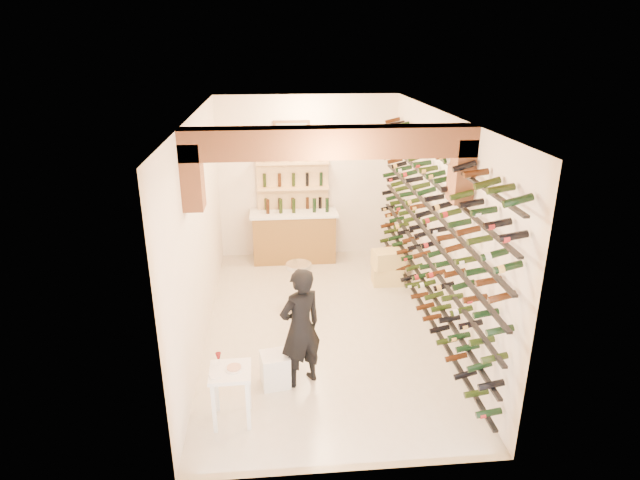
# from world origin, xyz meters

# --- Properties ---
(ground) EXTENTS (6.00, 6.00, 0.00)m
(ground) POSITION_xyz_m (0.00, 0.00, 0.00)
(ground) COLOR beige
(ground) RESTS_ON ground
(room_shell) EXTENTS (3.52, 6.02, 3.21)m
(room_shell) POSITION_xyz_m (0.00, -0.26, 2.25)
(room_shell) COLOR white
(room_shell) RESTS_ON ground
(wine_rack) EXTENTS (0.32, 5.70, 2.56)m
(wine_rack) POSITION_xyz_m (1.53, 0.00, 1.55)
(wine_rack) COLOR black
(wine_rack) RESTS_ON ground
(back_counter) EXTENTS (1.70, 0.62, 1.29)m
(back_counter) POSITION_xyz_m (-0.30, 2.65, 0.53)
(back_counter) COLOR olive
(back_counter) RESTS_ON ground
(back_shelving) EXTENTS (1.40, 0.31, 2.73)m
(back_shelving) POSITION_xyz_m (-0.30, 2.89, 1.17)
(back_shelving) COLOR #E0B77E
(back_shelving) RESTS_ON ground
(tasting_table) EXTENTS (0.48, 0.48, 0.82)m
(tasting_table) POSITION_xyz_m (-1.24, -2.08, 0.55)
(tasting_table) COLOR white
(tasting_table) RESTS_ON ground
(white_stool) EXTENTS (0.40, 0.40, 0.43)m
(white_stool) POSITION_xyz_m (-0.74, -1.44, 0.22)
(white_stool) COLOR white
(white_stool) RESTS_ON ground
(person) EXTENTS (0.69, 0.62, 1.59)m
(person) POSITION_xyz_m (-0.40, -1.43, 0.80)
(person) COLOR black
(person) RESTS_ON ground
(chrome_barstool) EXTENTS (0.43, 0.43, 0.83)m
(chrome_barstool) POSITION_xyz_m (-0.32, 0.51, 0.48)
(chrome_barstool) COLOR silver
(chrome_barstool) RESTS_ON ground
(crate_lower) EXTENTS (0.55, 0.40, 0.32)m
(crate_lower) POSITION_xyz_m (1.33, 1.40, 0.16)
(crate_lower) COLOR #DEC57A
(crate_lower) RESTS_ON ground
(crate_upper) EXTENTS (0.59, 0.45, 0.31)m
(crate_upper) POSITION_xyz_m (1.33, 1.40, 0.48)
(crate_upper) COLOR #DEC57A
(crate_upper) RESTS_ON crate_lower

